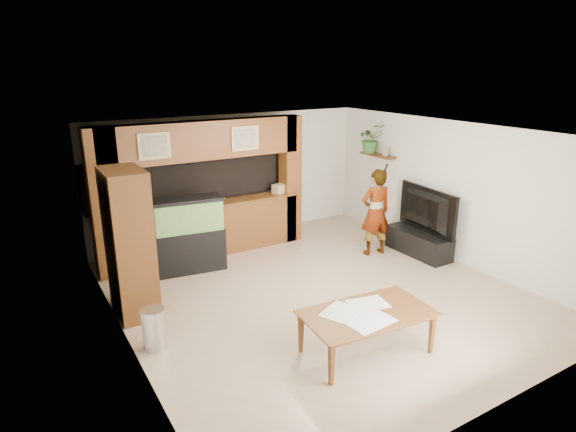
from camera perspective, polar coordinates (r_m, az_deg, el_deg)
floor at (r=7.95m, az=3.60°, el=-9.10°), size 6.50×6.50×0.00m
ceiling at (r=7.18m, az=4.00°, el=9.79°), size 6.50×6.50×0.00m
wall_back at (r=10.20m, az=-6.69°, el=4.61°), size 6.00×0.00×6.00m
wall_left at (r=6.34m, az=-19.17°, el=-4.40°), size 0.00×6.50×6.50m
wall_right at (r=9.45m, az=18.94°, el=2.72°), size 0.00×6.50×6.50m
partition at (r=9.30m, az=-10.43°, el=3.24°), size 4.20×0.99×2.60m
wall_clock at (r=7.11m, az=-21.16°, el=2.82°), size 0.05×0.25×0.25m
wall_shelf at (r=10.58m, az=10.58°, el=7.11°), size 0.25×0.90×0.04m
pantry_cabinet at (r=7.32m, az=-18.32°, el=-3.12°), size 0.55×0.89×2.19m
trash_can at (r=6.64m, az=-15.58°, el=-12.77°), size 0.31×0.31×0.57m
aquarium at (r=8.70m, az=-11.64°, el=-2.30°), size 1.22×0.46×1.35m
tv_stand at (r=9.76m, az=15.20°, el=-3.08°), size 0.50×1.36×0.45m
television at (r=9.55m, az=15.51°, el=0.62°), size 0.34×1.51×0.87m
photo_frame at (r=10.39m, az=11.47°, el=7.49°), size 0.03×0.14×0.18m
potted_plant at (r=10.66m, az=9.81°, el=9.03°), size 0.66×0.60×0.62m
person at (r=9.39m, az=10.33°, el=0.44°), size 0.67×0.50×1.69m
microphone at (r=9.09m, az=11.54°, el=5.62°), size 0.04×0.10×0.16m
dining_table at (r=6.38m, az=9.43°, el=-13.60°), size 1.73×1.07×0.58m
newspaper_a at (r=6.07m, az=9.55°, el=-12.12°), size 0.62×0.48×0.01m
newspaper_b at (r=6.21m, az=6.12°, el=-11.21°), size 0.59×0.52×0.01m
newspaper_c at (r=6.45m, az=9.44°, el=-10.21°), size 0.56×0.46×0.01m
counter_box at (r=9.86m, az=-1.02°, el=3.28°), size 0.32×0.27×0.19m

